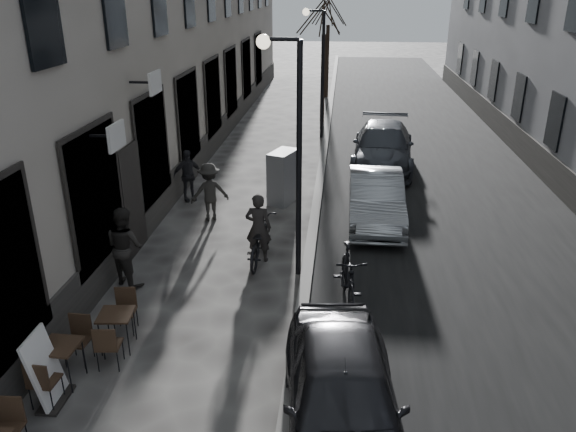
% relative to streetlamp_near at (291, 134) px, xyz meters
% --- Properties ---
extents(road, '(7.30, 60.00, 0.00)m').
position_rel_streetlamp_near_xyz_m(road, '(4.02, 10.00, -3.16)').
color(road, black).
rests_on(road, ground).
extents(kerb, '(0.25, 60.00, 0.12)m').
position_rel_streetlamp_near_xyz_m(kerb, '(0.37, 10.00, -3.10)').
color(kerb, slate).
rests_on(kerb, ground).
extents(streetlamp_near, '(0.90, 0.28, 5.09)m').
position_rel_streetlamp_near_xyz_m(streetlamp_near, '(0.00, 0.00, 0.00)').
color(streetlamp_near, black).
rests_on(streetlamp_near, ground).
extents(streetlamp_far, '(0.90, 0.28, 5.09)m').
position_rel_streetlamp_near_xyz_m(streetlamp_far, '(0.00, 12.00, 0.00)').
color(streetlamp_far, black).
rests_on(streetlamp_far, ground).
extents(tree_near, '(2.40, 2.40, 5.70)m').
position_rel_streetlamp_near_xyz_m(tree_near, '(0.07, 15.00, 1.50)').
color(tree_near, black).
rests_on(tree_near, ground).
extents(tree_far, '(2.40, 2.40, 5.70)m').
position_rel_streetlamp_near_xyz_m(tree_far, '(0.07, 21.00, 1.50)').
color(tree_far, black).
rests_on(tree_far, ground).
extents(bistro_set_b, '(0.60, 1.44, 0.84)m').
position_rel_streetlamp_near_xyz_m(bistro_set_b, '(-3.29, -4.03, -2.73)').
color(bistro_set_b, black).
rests_on(bistro_set_b, ground).
extents(bistro_set_c, '(0.63, 1.43, 0.83)m').
position_rel_streetlamp_near_xyz_m(bistro_set_c, '(-2.76, -3.05, -2.73)').
color(bistro_set_c, black).
rests_on(bistro_set_c, ground).
extents(sign_board, '(0.41, 0.70, 1.19)m').
position_rel_streetlamp_near_xyz_m(sign_board, '(-3.30, -4.48, -2.68)').
color(sign_board, black).
rests_on(sign_board, ground).
extents(utility_cabinet, '(0.89, 1.16, 1.54)m').
position_rel_streetlamp_near_xyz_m(utility_cabinet, '(-0.63, 4.37, -2.39)').
color(utility_cabinet, slate).
rests_on(utility_cabinet, ground).
extents(bicycle, '(0.74, 1.94, 1.01)m').
position_rel_streetlamp_near_xyz_m(bicycle, '(-0.79, 0.57, -2.66)').
color(bicycle, black).
rests_on(bicycle, ground).
extents(cyclist_rider, '(0.62, 0.42, 1.65)m').
position_rel_streetlamp_near_xyz_m(cyclist_rider, '(-0.79, 0.57, -2.34)').
color(cyclist_rider, black).
rests_on(cyclist_rider, ground).
extents(pedestrian_near, '(1.06, 1.00, 1.73)m').
position_rel_streetlamp_near_xyz_m(pedestrian_near, '(-3.43, -0.77, -2.29)').
color(pedestrian_near, '#282522').
rests_on(pedestrian_near, ground).
extents(pedestrian_mid, '(1.17, 0.93, 1.59)m').
position_rel_streetlamp_near_xyz_m(pedestrian_mid, '(-2.45, 2.87, -2.37)').
color(pedestrian_mid, '#2A2925').
rests_on(pedestrian_mid, ground).
extents(pedestrian_far, '(0.96, 0.83, 1.55)m').
position_rel_streetlamp_near_xyz_m(pedestrian_far, '(-3.43, 4.24, -2.39)').
color(pedestrian_far, black).
rests_on(pedestrian_far, ground).
extents(car_near, '(2.03, 4.22, 1.39)m').
position_rel_streetlamp_near_xyz_m(car_near, '(1.17, -4.77, -2.47)').
color(car_near, black).
rests_on(car_near, ground).
extents(car_mid, '(1.41, 4.02, 1.32)m').
position_rel_streetlamp_near_xyz_m(car_mid, '(1.99, 3.16, -2.50)').
color(car_mid, '#9B9FA3').
rests_on(car_mid, ground).
extents(car_far, '(2.42, 5.16, 1.45)m').
position_rel_streetlamp_near_xyz_m(car_far, '(2.47, 8.17, -2.43)').
color(car_far, '#393C43').
rests_on(car_far, ground).
extents(moped, '(0.78, 2.07, 1.22)m').
position_rel_streetlamp_near_xyz_m(moped, '(1.25, -1.22, -2.55)').
color(moped, black).
rests_on(moped, ground).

